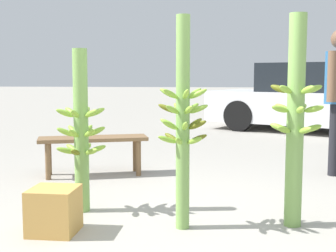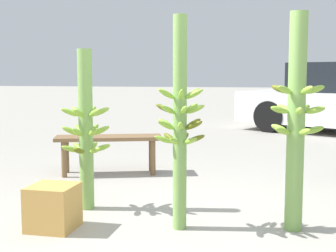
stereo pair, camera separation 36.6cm
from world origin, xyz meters
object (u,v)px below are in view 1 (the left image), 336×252
at_px(market_bench, 93,143).
at_px(parked_car, 316,99).
at_px(banana_stalk_center, 183,122).
at_px(banana_stalk_left, 81,131).
at_px(produce_crate, 54,210).
at_px(banana_stalk_right, 295,120).

distance_m(market_bench, parked_car, 5.73).
bearing_deg(banana_stalk_center, banana_stalk_left, 158.86).
height_order(market_bench, produce_crate, market_bench).
bearing_deg(produce_crate, banana_stalk_center, 13.30).
bearing_deg(market_bench, banana_stalk_left, -96.65).
bearing_deg(produce_crate, banana_stalk_right, 12.09).
height_order(banana_stalk_right, produce_crate, banana_stalk_right).
height_order(banana_stalk_left, banana_stalk_right, banana_stalk_right).
distance_m(parked_car, produce_crate, 7.29).
xyz_separation_m(banana_stalk_left, produce_crate, (-0.04, -0.56, -0.52)).
height_order(banana_stalk_left, produce_crate, banana_stalk_left).
height_order(parked_car, produce_crate, parked_car).
relative_size(banana_stalk_left, banana_stalk_center, 0.86).
height_order(banana_stalk_center, banana_stalk_right, banana_stalk_right).
bearing_deg(banana_stalk_center, banana_stalk_right, 10.72).
xyz_separation_m(banana_stalk_right, parked_car, (1.33, 6.22, -0.15)).
height_order(market_bench, parked_car, parked_car).
distance_m(banana_stalk_left, market_bench, 1.46).
distance_m(banana_stalk_right, produce_crate, 1.91).
bearing_deg(parked_car, banana_stalk_right, -165.54).
height_order(banana_stalk_right, parked_car, banana_stalk_right).
height_order(banana_stalk_left, market_bench, banana_stalk_left).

